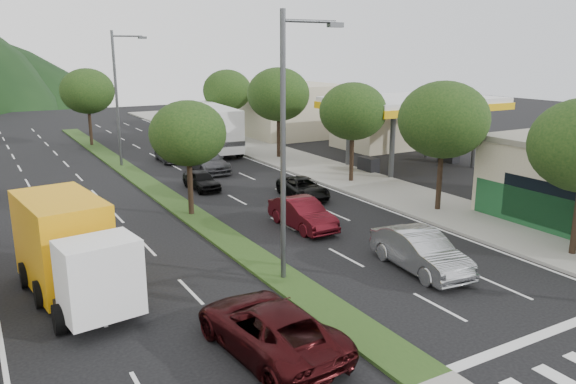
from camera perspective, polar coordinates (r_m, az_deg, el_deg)
ground at (r=16.25m, az=14.32°, el=-18.27°), size 160.00×160.00×0.00m
sidewalk_right at (r=42.07m, az=2.94°, el=2.50°), size 5.00×90.00×0.15m
median at (r=39.78m, az=-14.82°, el=1.33°), size 1.60×56.00×0.12m
gas_canopy at (r=42.99m, az=12.62°, el=8.59°), size 12.20×8.20×5.25m
bldg_right_far at (r=61.40m, az=-1.20°, el=8.60°), size 10.00×16.00×5.20m
tree_r_b at (r=30.95m, az=15.51°, el=7.08°), size 4.80×4.80×6.94m
tree_r_c at (r=37.00m, az=6.62°, el=8.14°), size 4.40×4.40×6.48m
tree_r_d at (r=45.36m, az=-0.99°, el=9.88°), size 5.00×5.00×7.17m
tree_r_e at (r=54.32m, az=-6.20°, el=10.21°), size 4.60×4.60×6.71m
tree_med_near at (r=29.59m, az=-10.13°, el=5.87°), size 4.00×4.00×6.02m
tree_med_far at (r=54.59m, az=-19.72°, el=9.62°), size 4.80×4.80×6.94m
streetlight_near at (r=20.50m, az=-0.01°, el=5.73°), size 2.60×0.25×10.00m
streetlight_mid at (r=43.85m, az=-16.79°, el=9.67°), size 2.60×0.25×10.00m
sedan_silver at (r=23.16m, az=13.29°, el=-5.86°), size 2.17×5.05×1.62m
suv_maroon at (r=16.82m, az=-1.93°, el=-13.59°), size 3.01×5.71×1.53m
car_queue_a at (r=35.99m, az=-8.79°, el=1.21°), size 1.55×3.64×1.23m
car_queue_b at (r=41.39m, az=-8.17°, el=3.14°), size 2.34×5.30×1.51m
car_queue_c at (r=27.84m, az=1.48°, el=-2.21°), size 1.58×4.48×1.47m
car_queue_d at (r=33.56m, az=1.55°, el=0.41°), size 2.48×4.53×1.20m
car_queue_e at (r=45.61m, az=-11.99°, el=3.92°), size 1.83×4.16×1.39m
box_truck at (r=21.50m, az=-21.27°, el=-5.69°), size 3.43×7.30×3.47m
motorhome at (r=49.42m, az=-8.05°, el=6.52°), size 4.15×10.57×3.96m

